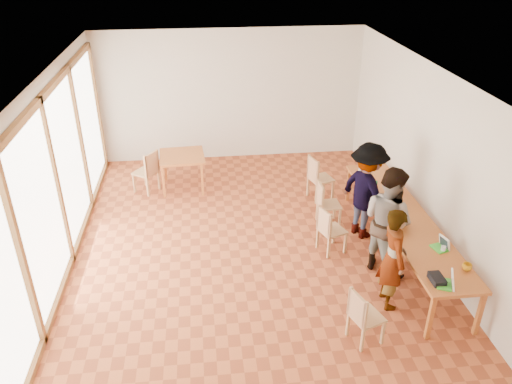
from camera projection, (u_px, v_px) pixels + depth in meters
ground at (249, 249)px, 8.57m from camera, size 8.00×8.00×0.00m
wall_back at (231, 96)px, 11.37m from camera, size 6.00×0.10×3.00m
wall_front at (295, 366)px, 4.35m from camera, size 6.00×0.10×3.00m
wall_right at (430, 162)px, 8.17m from camera, size 0.10×8.00×3.00m
window_wall at (55, 180)px, 7.56m from camera, size 0.10×8.00×3.00m
ceiling at (248, 75)px, 7.15m from camera, size 6.00×8.00×0.04m
communal_table at (404, 218)px, 8.13m from camera, size 0.80×4.00×0.75m
side_table at (182, 159)px, 10.30m from camera, size 0.90×0.90×0.75m
chair_near at (362, 312)px, 6.43m from camera, size 0.48×0.48×0.43m
chair_mid at (328, 226)px, 8.27m from camera, size 0.50×0.50×0.45m
chair_far at (325, 200)px, 9.06m from camera, size 0.40×0.40×0.45m
chair_empty at (317, 174)px, 9.91m from camera, size 0.53×0.53×0.49m
chair_spare at (149, 168)px, 10.18m from camera, size 0.59×0.59×0.48m
person_near at (393, 258)px, 7.00m from camera, size 0.39×0.58×1.57m
person_mid at (388, 220)px, 7.70m from camera, size 0.98×1.07×1.79m
person_far at (367, 191)px, 8.59m from camera, size 1.06×1.30×1.75m
laptop_near at (448, 282)px, 6.49m from camera, size 0.30×0.32×0.21m
laptop_mid at (442, 245)px, 7.25m from camera, size 0.25×0.27×0.19m
laptop_far at (394, 205)px, 8.31m from camera, size 0.25×0.26×0.18m
yellow_mug at (467, 267)px, 6.79m from camera, size 0.16×0.16×0.10m
green_bottle at (375, 189)px, 8.64m from camera, size 0.07×0.07×0.28m
clear_glass at (443, 249)px, 7.19m from camera, size 0.07×0.07×0.09m
condiment_cup at (360, 170)px, 9.55m from camera, size 0.08×0.08×0.06m
pink_phone at (372, 179)px, 9.28m from camera, size 0.05×0.10×0.01m
black_pouch at (437, 279)px, 6.57m from camera, size 0.16×0.26×0.09m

